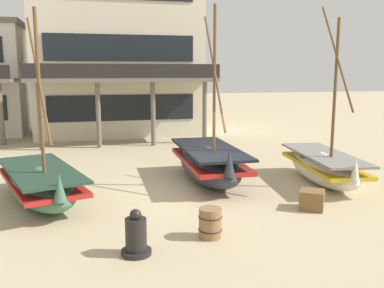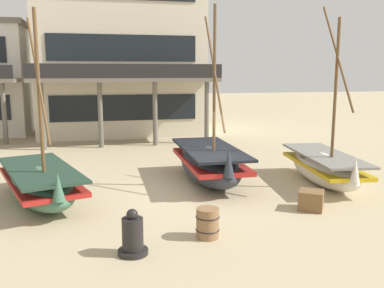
% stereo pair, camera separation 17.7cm
% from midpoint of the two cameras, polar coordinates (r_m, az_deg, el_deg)
% --- Properties ---
extents(ground_plane, '(120.00, 120.00, 0.00)m').
position_cam_midpoint_polar(ground_plane, '(13.26, 1.37, -6.69)').
color(ground_plane, tan).
extents(fishing_boat_near_left, '(2.01, 4.53, 5.92)m').
position_cam_midpoint_polar(fishing_boat_near_left, '(14.92, 17.90, -2.97)').
color(fishing_boat_near_left, silver).
rests_on(fishing_boat_near_left, ground).
extents(fishing_boat_centre_large, '(1.87, 4.78, 5.85)m').
position_cam_midpoint_polar(fishing_boat_centre_large, '(14.39, 2.73, -2.60)').
color(fishing_boat_centre_large, '#2D333D').
rests_on(fishing_boat_centre_large, ground).
extents(fishing_boat_far_right, '(2.98, 4.80, 5.43)m').
position_cam_midpoint_polar(fishing_boat_far_right, '(12.92, -19.55, -5.05)').
color(fishing_boat_far_right, '#427056').
rests_on(fishing_boat_far_right, ground).
extents(capstan_winch, '(0.64, 0.64, 0.98)m').
position_cam_midpoint_polar(capstan_winch, '(8.97, -7.52, -12.38)').
color(capstan_winch, black).
rests_on(capstan_winch, ground).
extents(wooden_barrel, '(0.56, 0.56, 0.70)m').
position_cam_midpoint_polar(wooden_barrel, '(9.75, 2.67, -10.72)').
color(wooden_barrel, olive).
rests_on(wooden_barrel, ground).
extents(cargo_crate, '(0.89, 0.89, 0.54)m').
position_cam_midpoint_polar(cargo_crate, '(12.13, 16.34, -7.36)').
color(cargo_crate, brown).
rests_on(cargo_crate, ground).
extents(harbor_building_main, '(10.02, 8.38, 10.09)m').
position_cam_midpoint_polar(harbor_building_main, '(26.39, -9.57, 12.42)').
color(harbor_building_main, beige).
rests_on(harbor_building_main, ground).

